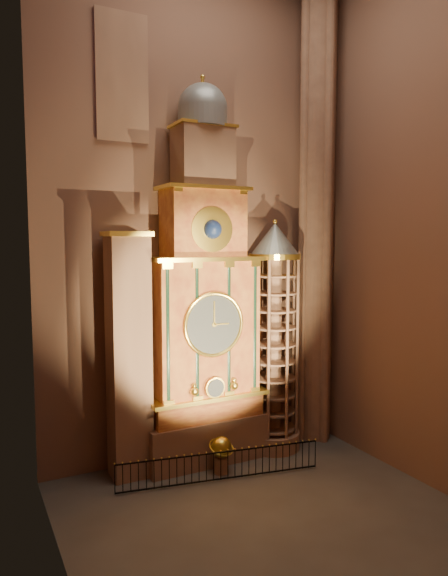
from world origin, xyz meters
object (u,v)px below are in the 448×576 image
astronomical_clock (204,313)px  portrait_tower (129,355)px  celestial_globe (221,451)px  stair_turret (274,338)px  iron_railing (221,466)px

astronomical_clock → portrait_tower: size_ratio=1.64×
portrait_tower → celestial_globe: bearing=-24.3°
stair_turret → celestial_globe: bearing=-159.4°
astronomical_clock → portrait_tower: astronomical_clock is taller
astronomical_clock → celestial_globe: bearing=-87.3°
astronomical_clock → iron_railing: (-0.29, -2.23, -6.03)m
portrait_tower → stair_turret: stair_turret is taller
stair_turret → iron_railing: bearing=-152.6°
portrait_tower → stair_turret: 6.91m
astronomical_clock → stair_turret: bearing=-4.3°
iron_railing → portrait_tower: bearing=144.1°
astronomical_clock → celestial_globe: 5.94m
stair_turret → celestial_globe: (-3.43, -1.29, -4.32)m
astronomical_clock → stair_turret: size_ratio=1.55×
stair_turret → iron_railing: 6.29m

